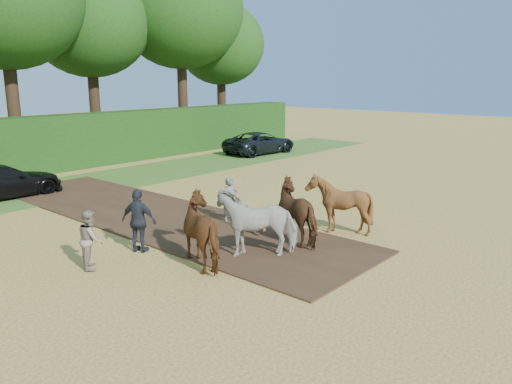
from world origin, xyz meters
name	(u,v)px	position (x,y,z in m)	size (l,w,h in m)	color
ground	(280,277)	(0.00, 0.00, 0.00)	(120.00, 120.00, 0.00)	gold
earth_strip	(156,216)	(1.50, 7.00, 0.03)	(4.50, 17.00, 0.05)	#472D1C
grass_verge	(28,194)	(0.00, 14.00, 0.01)	(50.00, 5.00, 0.03)	#38601E
spectator_near	(91,239)	(-2.79, 4.21, 0.80)	(0.78, 0.61, 1.60)	tan
spectator_far	(139,221)	(-1.19, 4.28, 0.94)	(1.10, 0.46, 1.87)	#22252D
plough_team	(278,216)	(1.85, 1.54, 0.96)	(6.69, 4.86, 1.93)	brown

